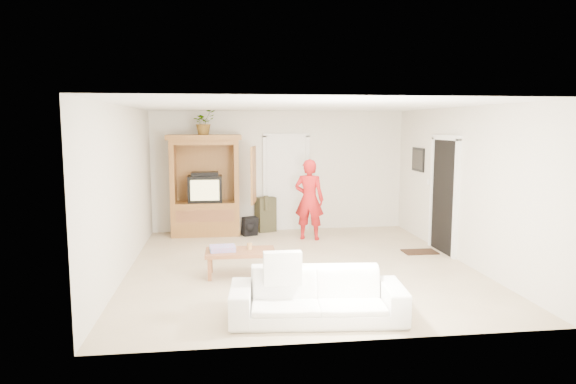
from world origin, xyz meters
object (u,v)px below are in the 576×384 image
man (309,200)px  armoire (206,192)px  sofa (317,296)px  coffee_table (240,254)px

man → armoire: bearing=0.8°
armoire → man: (2.06, -0.73, -0.09)m
sofa → armoire: bearing=110.9°
coffee_table → man: bearing=59.0°
man → sofa: bearing=101.8°
man → coffee_table: size_ratio=1.52×
armoire → man: 2.19m
man → coffee_table: bearing=78.2°
armoire → man: bearing=-19.5°
coffee_table → sofa: bearing=-65.7°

